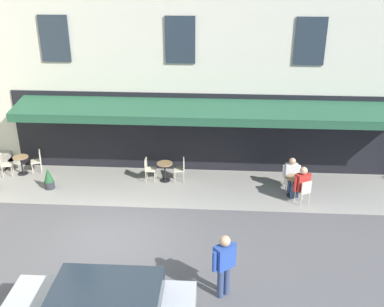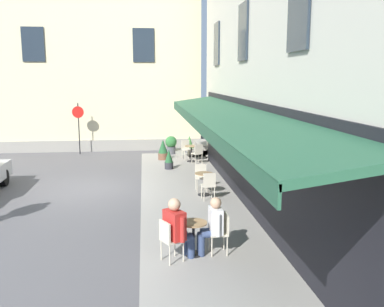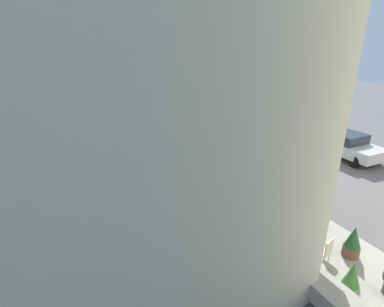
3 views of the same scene
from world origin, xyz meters
TOP-DOWN VIEW (x-y plane):
  - ground_plane at (0.00, 0.00)m, footprint 70.00×70.00m
  - sidewalk_cafe_terrace at (-3.25, -3.40)m, footprint 20.50×3.20m
  - corner_building_facade at (13.00, 3.50)m, footprint 10.12×17.00m
  - back_alley_steps at (6.60, -4.59)m, footprint 2.40×1.75m
  - cafe_table_near_entrance at (-1.12, -3.87)m, footprint 0.60×0.60m
  - cafe_chair_cream_near_door at (-0.49, -3.86)m, footprint 0.41×0.41m
  - cafe_chair_cream_corner_right at (-1.75, -3.94)m, footprint 0.44×0.44m
  - cafe_table_mid_terrace at (-5.87, -2.97)m, footprint 0.60×0.60m
  - cafe_chair_cream_corner_left at (-6.17, -2.41)m, footprint 0.54×0.54m
  - cafe_chair_cream_facing_street at (-5.85, -3.60)m, footprint 0.41×0.41m
  - cafe_table_far_end at (4.63, -4.10)m, footprint 0.60×0.60m
  - cafe_chair_cream_by_window at (5.23, -3.92)m, footprint 0.50×0.50m
  - cafe_chair_cream_kerbside at (4.04, -4.33)m, footprint 0.52×0.52m
  - seated_patron_in_red at (-6.06, -2.60)m, footprint 0.66×0.69m
  - seated_companion_in_white at (-5.86, -3.39)m, footprint 0.65×0.54m
  - no_parking_sign at (7.17, 1.34)m, footprint 0.11×0.59m
  - potted_plant_by_steps at (6.76, -3.30)m, footprint 0.59×0.59m
  - potted_plant_entrance_left at (3.12, -2.97)m, footprint 0.37×0.37m
  - potted_plant_entrance_right at (6.26, -4.19)m, footprint 0.45×0.45m
  - potted_plant_under_sign at (5.26, -2.82)m, footprint 0.47×0.47m

SIDE VIEW (x-z plane):
  - ground_plane at x=0.00m, z-range 0.00..0.00m
  - sidewalk_cafe_terrace at x=-3.25m, z-range 0.00..0.01m
  - back_alley_steps at x=6.60m, z-range -0.06..0.54m
  - potted_plant_entrance_left at x=3.12m, z-range -0.01..0.83m
  - potted_plant_under_sign at x=5.26m, z-range -0.01..0.96m
  - potted_plant_entrance_right at x=6.26m, z-range -0.01..0.99m
  - cafe_table_near_entrance at x=-1.12m, z-range 0.12..0.87m
  - cafe_table_mid_terrace at x=-5.87m, z-range 0.12..0.87m
  - cafe_table_far_end at x=4.63m, z-range 0.12..0.87m
  - potted_plant_by_steps at x=6.76m, z-range 0.04..0.96m
  - cafe_chair_cream_near_door at x=-0.49m, z-range 0.09..1.00m
  - cafe_chair_cream_corner_right at x=-1.75m, z-range 0.09..1.00m
  - cafe_chair_cream_corner_left at x=-6.17m, z-range 0.09..1.00m
  - cafe_chair_cream_facing_street at x=-5.85m, z-range 0.09..1.00m
  - cafe_chair_cream_by_window at x=5.23m, z-range 0.09..1.00m
  - cafe_chair_cream_kerbside at x=4.04m, z-range 0.09..1.00m
  - seated_companion_in_white at x=-5.86m, z-range 0.05..1.34m
  - seated_patron_in_red at x=-6.06m, z-range 0.04..1.41m
  - no_parking_sign at x=7.17m, z-range 0.49..3.09m
  - corner_building_facade at x=13.00m, z-range 0.00..15.00m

